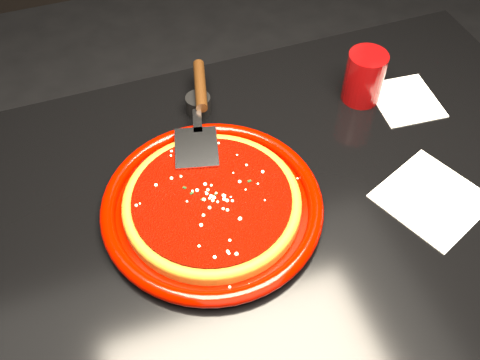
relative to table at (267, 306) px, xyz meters
name	(u,v)px	position (x,y,z in m)	size (l,w,h in m)	color
table	(267,306)	(0.00, 0.00, 0.00)	(1.20, 0.80, 0.75)	black
plate	(212,205)	(-0.10, 0.03, 0.39)	(0.37, 0.37, 0.03)	#710500
pizza_crust	(212,203)	(-0.10, 0.03, 0.39)	(0.30, 0.30, 0.01)	brown
pizza_crust_rim	(212,201)	(-0.10, 0.03, 0.40)	(0.30, 0.30, 0.02)	brown
pizza_sauce	(212,199)	(-0.10, 0.03, 0.41)	(0.26, 0.26, 0.01)	#730600
parmesan_dusting	(212,196)	(-0.10, 0.03, 0.41)	(0.25, 0.25, 0.01)	#F4EBBD
basil_flecks	(212,197)	(-0.10, 0.03, 0.41)	(0.23, 0.23, 0.00)	black
pizza_server	(200,112)	(-0.06, 0.22, 0.42)	(0.09, 0.32, 0.02)	silver
cup	(364,77)	(0.26, 0.20, 0.43)	(0.08, 0.08, 0.11)	#7B0606
napkin_a	(432,198)	(0.26, -0.07, 0.38)	(0.16, 0.16, 0.00)	silver
napkin_b	(405,100)	(0.35, 0.16, 0.38)	(0.12, 0.13, 0.00)	silver
ramekin	(198,105)	(-0.05, 0.27, 0.39)	(0.05, 0.05, 0.04)	black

